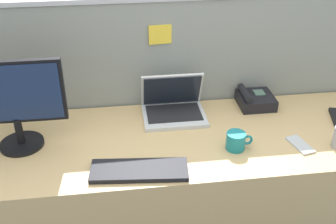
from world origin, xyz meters
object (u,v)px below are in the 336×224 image
(keyboard_main, at_px, (139,170))
(coffee_mug, at_px, (236,141))
(tv_remote, at_px, (336,117))
(laptop, at_px, (173,105))
(desktop_monitor, at_px, (13,100))
(cell_phone_silver_slab, at_px, (300,145))
(desk_phone, at_px, (255,100))

(keyboard_main, xyz_separation_m, coffee_mug, (0.46, 0.12, 0.03))
(keyboard_main, bearing_deg, tv_remote, 21.67)
(laptop, distance_m, keyboard_main, 0.52)
(desktop_monitor, distance_m, tv_remote, 1.62)
(desktop_monitor, xyz_separation_m, cell_phone_silver_slab, (1.32, -0.19, -0.24))
(desktop_monitor, distance_m, desk_phone, 1.26)
(keyboard_main, relative_size, tv_remote, 2.49)
(laptop, height_order, cell_phone_silver_slab, laptop)
(desk_phone, bearing_deg, laptop, -175.88)
(laptop, xyz_separation_m, keyboard_main, (-0.22, -0.47, -0.04))
(tv_remote, height_order, coffee_mug, coffee_mug)
(desktop_monitor, bearing_deg, desk_phone, 10.07)
(laptop, bearing_deg, cell_phone_silver_slab, -33.57)
(laptop, xyz_separation_m, cell_phone_silver_slab, (0.56, -0.37, -0.05))
(desktop_monitor, relative_size, keyboard_main, 1.10)
(desktop_monitor, xyz_separation_m, coffee_mug, (1.00, -0.17, -0.20))
(laptop, distance_m, cell_phone_silver_slab, 0.67)
(desktop_monitor, relative_size, desk_phone, 2.46)
(cell_phone_silver_slab, relative_size, tv_remote, 0.89)
(cell_phone_silver_slab, bearing_deg, tv_remote, 23.12)
(keyboard_main, height_order, cell_phone_silver_slab, keyboard_main)
(tv_remote, bearing_deg, cell_phone_silver_slab, -127.95)
(laptop, distance_m, tv_remote, 0.86)
(desktop_monitor, height_order, tv_remote, desktop_monitor)
(tv_remote, bearing_deg, desktop_monitor, -163.30)
(cell_phone_silver_slab, bearing_deg, laptop, 133.47)
(laptop, distance_m, desk_phone, 0.46)
(keyboard_main, height_order, tv_remote, keyboard_main)
(tv_remote, xyz_separation_m, coffee_mug, (-0.60, -0.19, 0.03))
(desktop_monitor, height_order, desk_phone, desktop_monitor)
(laptop, xyz_separation_m, tv_remote, (0.84, -0.16, -0.04))
(cell_phone_silver_slab, bearing_deg, keyboard_main, 174.31)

